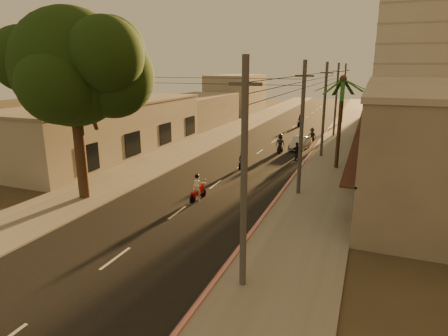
{
  "coord_description": "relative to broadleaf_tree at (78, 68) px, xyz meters",
  "views": [
    {
      "loc": [
        10.37,
        -16.68,
        8.6
      ],
      "look_at": [
        1.49,
        5.97,
        1.96
      ],
      "focal_mm": 30.0,
      "sensor_mm": 36.0,
      "label": 1
    }
  ],
  "objects": [
    {
      "name": "parked_car",
      "position": [
        10.26,
        20.57,
        -7.8
      ],
      "size": [
        2.29,
        4.39,
        1.35
      ],
      "primitive_type": "imported",
      "rotation": [
        0.0,
        0.0,
        -0.11
      ],
      "color": "#A4A7AC",
      "rests_on": "ground"
    },
    {
      "name": "road",
      "position": [
        6.61,
        17.86,
        -8.47
      ],
      "size": [
        10.0,
        140.0,
        0.02
      ],
      "primitive_type": "cube",
      "color": "black",
      "rests_on": "ground"
    },
    {
      "name": "broadleaf_tree",
      "position": [
        0.0,
        0.0,
        0.0
      ],
      "size": [
        9.6,
        8.7,
        12.1
      ],
      "color": "black",
      "rests_on": "ground"
    },
    {
      "name": "scooter_red",
      "position": [
        6.84,
        2.26,
        -7.67
      ],
      "size": [
        0.8,
        1.87,
        1.84
      ],
      "rotation": [
        0.0,
        0.0,
        -0.13
      ],
      "color": "black",
      "rests_on": "ground"
    },
    {
      "name": "distant_tower",
      "position": [
        22.61,
        53.86,
        5.52
      ],
      "size": [
        12.1,
        12.1,
        28.0
      ],
      "color": "#B7B5B2",
      "rests_on": "ground"
    },
    {
      "name": "scooter_far_a",
      "position": [
        8.63,
        18.28,
        -7.59
      ],
      "size": [
        1.1,
        1.99,
        1.97
      ],
      "rotation": [
        0.0,
        0.0,
        0.17
      ],
      "color": "black",
      "rests_on": "ground"
    },
    {
      "name": "filler_left_far",
      "position": [
        -7.39,
        49.86,
        -4.98
      ],
      "size": [
        8.0,
        14.0,
        7.0
      ],
      "primitive_type": "cube",
      "color": "#9B978C",
      "rests_on": "ground"
    },
    {
      "name": "curb_stripe",
      "position": [
        11.71,
        12.86,
        -8.38
      ],
      "size": [
        0.2,
        60.0,
        0.2
      ],
      "primitive_type": "cube",
      "color": "#AC1215",
      "rests_on": "ground"
    },
    {
      "name": "utility_poles",
      "position": [
        12.81,
        17.86,
        -1.94
      ],
      "size": [
        1.2,
        48.26,
        9.0
      ],
      "color": "#38383A",
      "rests_on": "ground"
    },
    {
      "name": "scooter_far_b",
      "position": [
        10.81,
        25.12,
        -7.7
      ],
      "size": [
        1.22,
        1.72,
        1.7
      ],
      "rotation": [
        0.0,
        0.0,
        -0.15
      ],
      "color": "black",
      "rests_on": "ground"
    },
    {
      "name": "shophouse_row",
      "position": [
        20.57,
        15.86,
        -4.83
      ],
      "size": [
        8.8,
        34.2,
        7.3
      ],
      "color": "gray",
      "rests_on": "ground"
    },
    {
      "name": "sidewalk_right",
      "position": [
        14.11,
        17.86,
        -8.42
      ],
      "size": [
        5.0,
        140.0,
        0.12
      ],
      "primitive_type": "cube",
      "color": "slate",
      "rests_on": "ground"
    },
    {
      "name": "palm_tree",
      "position": [
        14.61,
        13.86,
        -1.33
      ],
      "size": [
        5.0,
        5.0,
        8.2
      ],
      "color": "black",
      "rests_on": "ground"
    },
    {
      "name": "scooter_mid_b",
      "position": [
        10.81,
        15.7,
        -7.7
      ],
      "size": [
        1.06,
        1.75,
        1.72
      ],
      "rotation": [
        0.0,
        0.0,
        0.14
      ],
      "color": "black",
      "rests_on": "ground"
    },
    {
      "name": "left_building",
      "position": [
        -7.37,
        11.86,
        -5.88
      ],
      "size": [
        8.2,
        24.2,
        5.2
      ],
      "color": "#9B978C",
      "rests_on": "ground"
    },
    {
      "name": "scooter_mid_a",
      "position": [
        7.03,
        10.9,
        -7.76
      ],
      "size": [
        0.82,
        1.62,
        1.58
      ],
      "rotation": [
        0.0,
        0.0,
        -0.08
      ],
      "color": "black",
      "rests_on": "ground"
    },
    {
      "name": "sidewalk_left",
      "position": [
        -0.89,
        17.86,
        -8.42
      ],
      "size": [
        5.0,
        140.0,
        0.12
      ],
      "primitive_type": "cube",
      "color": "slate",
      "rests_on": "ground"
    },
    {
      "name": "scooter_far_c",
      "position": [
        7.4,
        36.43,
        -7.66
      ],
      "size": [
        1.09,
        1.8,
        1.8
      ],
      "rotation": [
        0.0,
        0.0,
        -0.25
      ],
      "color": "black",
      "rests_on": "ground"
    },
    {
      "name": "ground",
      "position": [
        6.61,
        -2.14,
        -8.48
      ],
      "size": [
        160.0,
        160.0,
        0.0
      ],
      "primitive_type": "plane",
      "color": "#383023",
      "rests_on": "ground"
    },
    {
      "name": "filler_right",
      "position": [
        20.61,
        42.86,
        -5.48
      ],
      "size": [
        8.0,
        14.0,
        6.0
      ],
      "primitive_type": "cube",
      "color": "#9B978C",
      "rests_on": "ground"
    },
    {
      "name": "filler_left_near",
      "position": [
        -7.39,
        31.86,
        -6.28
      ],
      "size": [
        8.0,
        14.0,
        4.4
      ],
      "primitive_type": "cube",
      "color": "#9B978C",
      "rests_on": "ground"
    }
  ]
}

